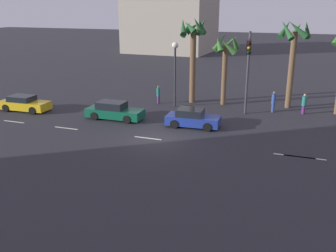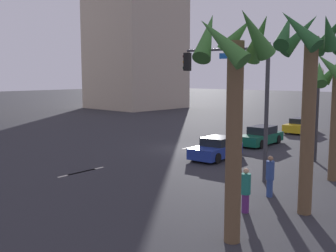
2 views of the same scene
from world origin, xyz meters
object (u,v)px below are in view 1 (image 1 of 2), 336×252
palm_tree_1 (193,42)px  palm_tree_3 (293,45)px  palm_tree_2 (226,53)px  car_0 (193,118)px  pedestrian_0 (158,94)px  pedestrian_1 (274,101)px  building_0 (171,20)px  car_2 (114,111)px  car_1 (24,104)px  streetlamp (175,61)px  pedestrian_2 (304,104)px  traffic_signal (248,62)px

palm_tree_1 → palm_tree_3: bearing=5.7°
palm_tree_1 → palm_tree_2: bearing=5.2°
car_0 → palm_tree_3: 11.30m
palm_tree_1 → palm_tree_3: (8.51, 0.86, -0.12)m
pedestrian_0 → pedestrian_1: bearing=3.2°
pedestrian_1 → building_0: size_ratio=0.12×
car_2 → palm_tree_1: size_ratio=0.59×
car_1 → palm_tree_1: (12.71, 7.73, 4.94)m
car_1 → palm_tree_2: size_ratio=0.68×
car_0 → streetlamp: 6.86m
car_1 → building_0: bearing=93.4°
car_2 → streetlamp: size_ratio=0.81×
pedestrian_2 → palm_tree_3: palm_tree_3 is taller
streetlamp → pedestrian_1: (8.42, 1.09, -3.08)m
palm_tree_1 → palm_tree_2: (2.95, 0.27, -0.93)m
palm_tree_1 → streetlamp: bearing=-115.2°
building_0 → traffic_signal: bearing=-61.5°
traffic_signal → palm_tree_2: (-2.55, 4.05, 0.11)m
car_2 → pedestrian_1: 13.34m
pedestrian_0 → building_0: (-12.66, 39.59, 5.16)m
car_1 → car_2: 8.44m
streetlamp → pedestrian_2: 11.37m
palm_tree_1 → car_2: bearing=-120.1°
pedestrian_1 → car_0: bearing=-130.6°
traffic_signal → pedestrian_2: traffic_signal is taller
palm_tree_3 → building_0: size_ratio=0.49×
car_1 → pedestrian_1: pedestrian_1 is taller
car_2 → traffic_signal: size_ratio=0.68×
car_1 → streetlamp: bearing=25.7°
streetlamp → pedestrian_1: size_ratio=3.19×
palm_tree_1 → pedestrian_0: bearing=-150.6°
car_0 → pedestrian_2: 10.02m
pedestrian_1 → streetlamp: bearing=-172.6°
traffic_signal → pedestrian_2: 6.41m
car_2 → pedestrian_2: 15.61m
traffic_signal → pedestrian_0: (-8.25, 2.23, -3.63)m
building_0 → car_1: bearing=-84.7°
car_1 → palm_tree_2: 18.03m
palm_tree_1 → building_0: size_ratio=0.50×
car_1 → building_0: (-2.70, 45.77, 5.43)m
car_1 → traffic_signal: 19.04m
car_2 → streetlamp: (3.29, 5.29, 3.38)m
streetlamp → palm_tree_3: 10.03m
traffic_signal → palm_tree_3: bearing=57.0°
pedestrian_2 → pedestrian_1: bearing=-175.6°
traffic_signal → palm_tree_1: size_ratio=0.87×
pedestrian_2 → building_0: (-25.29, 38.84, 5.14)m
streetlamp → building_0: 42.69m
palm_tree_3 → palm_tree_2: bearing=-174.0°
palm_tree_1 → palm_tree_3: size_ratio=1.02×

